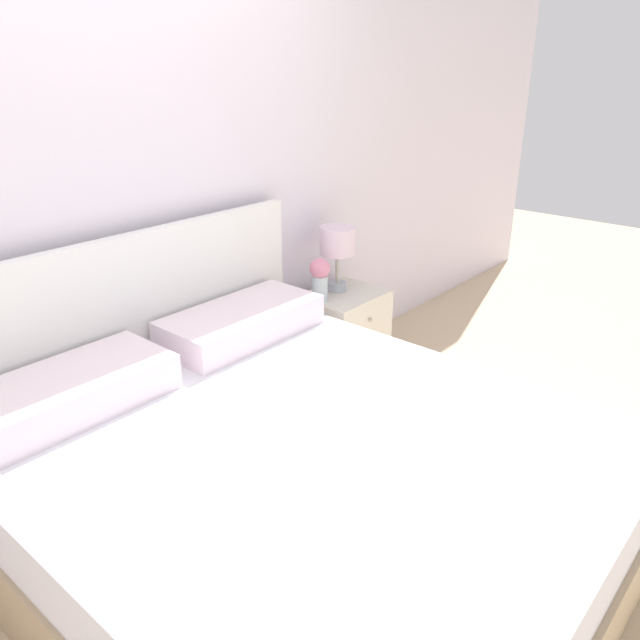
{
  "coord_description": "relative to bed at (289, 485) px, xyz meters",
  "views": [
    {
      "loc": [
        -1.34,
        -2.25,
        1.74
      ],
      "look_at": [
        0.62,
        -0.56,
        0.64
      ],
      "focal_mm": 35.0,
      "sensor_mm": 36.0,
      "label": 1
    }
  ],
  "objects": [
    {
      "name": "ground_plane",
      "position": [
        0.0,
        0.95,
        -0.29
      ],
      "size": [
        12.0,
        12.0,
        0.0
      ],
      "primitive_type": "plane",
      "color": "#CCB28E"
    },
    {
      "name": "wall_back",
      "position": [
        0.0,
        1.02,
        1.01
      ],
      "size": [
        8.0,
        0.06,
        2.6
      ],
      "color": "white",
      "rests_on": "ground_plane"
    },
    {
      "name": "bed",
      "position": [
        0.0,
        0.0,
        0.0
      ],
      "size": [
        1.83,
        2.04,
        1.06
      ],
      "color": "tan",
      "rests_on": "ground_plane"
    },
    {
      "name": "nightstand",
      "position": [
        1.25,
        0.74,
        -0.04
      ],
      "size": [
        0.46,
        0.39,
        0.5
      ],
      "color": "silver",
      "rests_on": "ground_plane"
    },
    {
      "name": "table_lamp",
      "position": [
        1.26,
        0.8,
        0.49
      ],
      "size": [
        0.2,
        0.2,
        0.37
      ],
      "color": "#A8B2BC",
      "rests_on": "nightstand"
    },
    {
      "name": "flower_vase",
      "position": [
        1.08,
        0.77,
        0.35
      ],
      "size": [
        0.11,
        0.11,
        0.24
      ],
      "color": "silver",
      "rests_on": "nightstand"
    }
  ]
}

